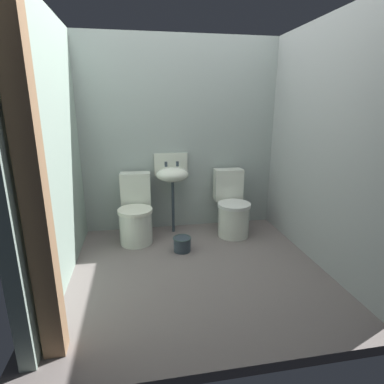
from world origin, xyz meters
TOP-DOWN VIEW (x-y plane):
  - ground_plane at (0.00, 0.00)m, footprint 2.84×2.58m
  - wall_back at (0.00, 1.14)m, footprint 2.84×0.10m
  - wall_left at (-1.27, 0.10)m, footprint 0.10×2.38m
  - wall_right at (1.27, 0.10)m, footprint 0.10×2.38m
  - wooden_door_post at (-1.13, -0.94)m, footprint 0.13×0.13m
  - toilet_left at (-0.59, 0.74)m, footprint 0.42×0.61m
  - toilet_right at (0.59, 0.74)m, footprint 0.41×0.60m
  - sink at (-0.13, 0.93)m, footprint 0.42×0.35m
  - bucket at (-0.10, 0.34)m, footprint 0.21×0.21m

SIDE VIEW (x-z plane):
  - ground_plane at x=0.00m, z-range -0.08..0.00m
  - bucket at x=-0.10m, z-range 0.00..0.17m
  - toilet_left at x=-0.59m, z-range -0.07..0.71m
  - toilet_right at x=0.59m, z-range -0.07..0.71m
  - sink at x=-0.13m, z-range 0.26..1.25m
  - wall_back at x=0.00m, z-range 0.00..2.37m
  - wall_left at x=-1.27m, z-range 0.00..2.37m
  - wall_right at x=1.27m, z-range 0.00..2.37m
  - wooden_door_post at x=-1.13m, z-range 0.00..2.37m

